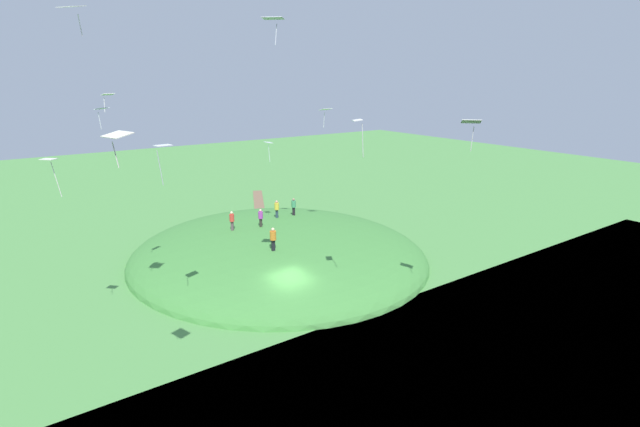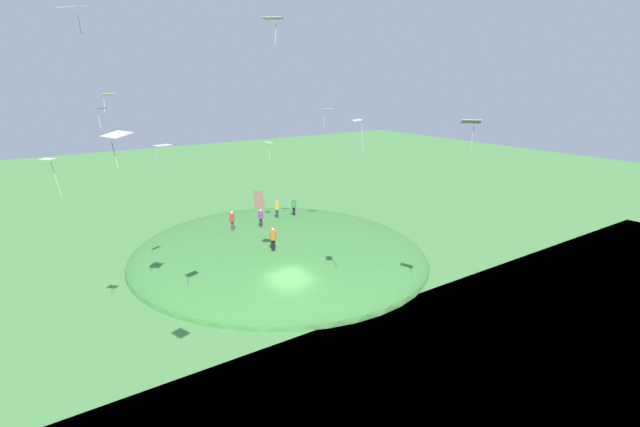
{
  "view_description": "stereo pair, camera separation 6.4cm",
  "coord_description": "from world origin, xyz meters",
  "px_view_note": "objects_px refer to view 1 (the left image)",
  "views": [
    {
      "loc": [
        -25.02,
        15.06,
        14.64
      ],
      "look_at": [
        2.05,
        -3.89,
        5.16
      ],
      "focal_mm": 26.56,
      "sensor_mm": 36.0,
      "label": 1
    },
    {
      "loc": [
        -25.06,
        15.0,
        14.64
      ],
      "look_at": [
        2.05,
        -3.89,
        5.16
      ],
      "focal_mm": 26.56,
      "sensor_mm": 36.0,
      "label": 2
    }
  ],
  "objects_px": {
    "kite_9": "(50,163)",
    "person_watching_kites": "(261,216)",
    "kite_3": "(358,124)",
    "kite_7": "(117,136)",
    "kite_4": "(107,95)",
    "person_with_child": "(294,205)",
    "person_on_hilltop": "(232,218)",
    "kite_6": "(72,8)",
    "kite_8": "(471,123)",
    "kite_2": "(268,144)",
    "kite_11": "(163,149)",
    "person_walking_path": "(273,236)",
    "kite_5": "(325,110)",
    "kite_10": "(273,19)",
    "person_near_shore": "(277,207)",
    "kite_0": "(101,110)"
  },
  "relations": [
    {
      "from": "person_watching_kites",
      "to": "kite_8",
      "type": "xyz_separation_m",
      "value": [
        -18.72,
        -2.65,
        9.05
      ]
    },
    {
      "from": "person_with_child",
      "to": "kite_7",
      "type": "height_order",
      "value": "kite_7"
    },
    {
      "from": "kite_6",
      "to": "kite_11",
      "type": "distance_m",
      "value": 6.98
    },
    {
      "from": "person_with_child",
      "to": "kite_10",
      "type": "relative_size",
      "value": 1.31
    },
    {
      "from": "person_near_shore",
      "to": "kite_5",
      "type": "distance_m",
      "value": 10.44
    },
    {
      "from": "kite_6",
      "to": "person_with_child",
      "type": "bearing_deg",
      "value": -54.39
    },
    {
      "from": "kite_4",
      "to": "kite_10",
      "type": "bearing_deg",
      "value": -140.89
    },
    {
      "from": "person_walking_path",
      "to": "kite_5",
      "type": "relative_size",
      "value": 1.18
    },
    {
      "from": "person_watching_kites",
      "to": "kite_5",
      "type": "xyz_separation_m",
      "value": [
        -3.42,
        -4.3,
        8.84
      ]
    },
    {
      "from": "person_with_child",
      "to": "kite_8",
      "type": "relative_size",
      "value": 0.98
    },
    {
      "from": "kite_9",
      "to": "person_watching_kites",
      "type": "bearing_deg",
      "value": -66.06
    },
    {
      "from": "kite_11",
      "to": "kite_2",
      "type": "bearing_deg",
      "value": -47.44
    },
    {
      "from": "kite_0",
      "to": "kite_7",
      "type": "bearing_deg",
      "value": 171.76
    },
    {
      "from": "person_on_hilltop",
      "to": "kite_4",
      "type": "bearing_deg",
      "value": 77.63
    },
    {
      "from": "kite_0",
      "to": "kite_3",
      "type": "xyz_separation_m",
      "value": [
        -7.05,
        -10.85,
        -0.75
      ]
    },
    {
      "from": "person_with_child",
      "to": "kite_8",
      "type": "distance_m",
      "value": 22.63
    },
    {
      "from": "person_near_shore",
      "to": "kite_2",
      "type": "xyz_separation_m",
      "value": [
        -1.92,
        1.71,
        6.09
      ]
    },
    {
      "from": "kite_2",
      "to": "kite_9",
      "type": "relative_size",
      "value": 0.8
    },
    {
      "from": "kite_4",
      "to": "kite_6",
      "type": "bearing_deg",
      "value": 160.14
    },
    {
      "from": "person_walking_path",
      "to": "kite_9",
      "type": "xyz_separation_m",
      "value": [
        -1.58,
        13.77,
        7.11
      ]
    },
    {
      "from": "person_near_shore",
      "to": "kite_6",
      "type": "height_order",
      "value": "kite_6"
    },
    {
      "from": "person_on_hilltop",
      "to": "person_with_child",
      "type": "height_order",
      "value": "person_on_hilltop"
    },
    {
      "from": "kite_4",
      "to": "person_with_child",
      "type": "bearing_deg",
      "value": -65.87
    },
    {
      "from": "person_on_hilltop",
      "to": "kite_4",
      "type": "distance_m",
      "value": 15.64
    },
    {
      "from": "person_watching_kites",
      "to": "kite_7",
      "type": "bearing_deg",
      "value": 47.18
    },
    {
      "from": "kite_6",
      "to": "kite_11",
      "type": "height_order",
      "value": "kite_6"
    },
    {
      "from": "kite_4",
      "to": "kite_6",
      "type": "distance_m",
      "value": 7.4
    },
    {
      "from": "kite_3",
      "to": "person_near_shore",
      "type": "bearing_deg",
      "value": -15.72
    },
    {
      "from": "kite_4",
      "to": "kite_9",
      "type": "distance_m",
      "value": 4.91
    },
    {
      "from": "kite_2",
      "to": "kite_10",
      "type": "relative_size",
      "value": 1.33
    },
    {
      "from": "person_on_hilltop",
      "to": "kite_8",
      "type": "bearing_deg",
      "value": 149.26
    },
    {
      "from": "person_watching_kites",
      "to": "kite_2",
      "type": "bearing_deg",
      "value": 169.52
    },
    {
      "from": "kite_3",
      "to": "kite_7",
      "type": "distance_m",
      "value": 12.36
    },
    {
      "from": "person_on_hilltop",
      "to": "kite_3",
      "type": "xyz_separation_m",
      "value": [
        -16.25,
        -0.06,
        9.02
      ]
    },
    {
      "from": "kite_2",
      "to": "kite_11",
      "type": "distance_m",
      "value": 16.31
    },
    {
      "from": "person_with_child",
      "to": "kite_6",
      "type": "relative_size",
      "value": 1.39
    },
    {
      "from": "person_watching_kites",
      "to": "kite_10",
      "type": "xyz_separation_m",
      "value": [
        -13.3,
        5.87,
        14.01
      ]
    },
    {
      "from": "kite_5",
      "to": "kite_3",
      "type": "bearing_deg",
      "value": 151.52
    },
    {
      "from": "kite_11",
      "to": "person_with_child",
      "type": "bearing_deg",
      "value": -50.11
    },
    {
      "from": "kite_5",
      "to": "kite_11",
      "type": "relative_size",
      "value": 0.75
    },
    {
      "from": "kite_7",
      "to": "kite_10",
      "type": "bearing_deg",
      "value": -63.37
    },
    {
      "from": "kite_4",
      "to": "person_watching_kites",
      "type": "bearing_deg",
      "value": -65.43
    },
    {
      "from": "kite_3",
      "to": "kite_7",
      "type": "xyz_separation_m",
      "value": [
        -2.1,
        12.18,
        0.43
      ]
    },
    {
      "from": "person_watching_kites",
      "to": "kite_11",
      "type": "height_order",
      "value": "kite_11"
    },
    {
      "from": "person_on_hilltop",
      "to": "kite_3",
      "type": "distance_m",
      "value": 18.59
    },
    {
      "from": "kite_7",
      "to": "kite_8",
      "type": "distance_m",
      "value": 17.12
    },
    {
      "from": "kite_11",
      "to": "kite_7",
      "type": "bearing_deg",
      "value": 152.46
    },
    {
      "from": "person_on_hilltop",
      "to": "kite_5",
      "type": "xyz_separation_m",
      "value": [
        -4.18,
        -6.61,
        8.86
      ]
    },
    {
      "from": "person_near_shore",
      "to": "kite_9",
      "type": "bearing_deg",
      "value": -116.56
    },
    {
      "from": "person_walking_path",
      "to": "kite_7",
      "type": "xyz_separation_m",
      "value": [
        -12.25,
        12.61,
        9.43
      ]
    }
  ]
}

